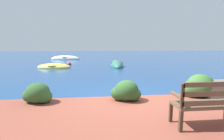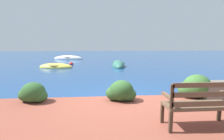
# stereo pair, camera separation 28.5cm
# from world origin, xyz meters

# --- Properties ---
(ground_plane) EXTENTS (80.00, 80.00, 0.00)m
(ground_plane) POSITION_xyz_m (0.00, 0.00, 0.00)
(ground_plane) COLOR navy
(park_bench) EXTENTS (1.30, 0.48, 0.93)m
(park_bench) POSITION_xyz_m (1.13, -2.15, 0.70)
(park_bench) COLOR #433123
(park_bench) RESTS_ON patio_terrace
(hedge_clump_far_left) EXTENTS (0.81, 0.59, 0.55)m
(hedge_clump_far_left) POSITION_xyz_m (-2.59, -0.36, 0.46)
(hedge_clump_far_left) COLOR #2D5628
(hedge_clump_far_left) RESTS_ON patio_terrace
(hedge_clump_left) EXTENTS (0.86, 0.62, 0.58)m
(hedge_clump_left) POSITION_xyz_m (-0.14, -0.42, 0.47)
(hedge_clump_left) COLOR #2D5628
(hedge_clump_left) RESTS_ON patio_terrace
(hedge_clump_centre) EXTENTS (1.03, 0.74, 0.70)m
(hedge_clump_centre) POSITION_xyz_m (2.14, -0.32, 0.52)
(hedge_clump_centre) COLOR #38662D
(hedge_clump_centre) RESTS_ON patio_terrace
(rowboat_nearest) EXTENTS (2.74, 1.61, 0.62)m
(rowboat_nearest) POSITION_xyz_m (-4.05, 8.42, 0.06)
(rowboat_nearest) COLOR #DBC64C
(rowboat_nearest) RESTS_ON ground_plane
(rowboat_mid) EXTENTS (1.12, 2.98, 0.87)m
(rowboat_mid) POSITION_xyz_m (0.83, 8.86, 0.07)
(rowboat_mid) COLOR #336B5B
(rowboat_mid) RESTS_ON ground_plane
(rowboat_far) EXTENTS (3.49, 1.42, 0.82)m
(rowboat_far) POSITION_xyz_m (-4.35, 15.83, 0.07)
(rowboat_far) COLOR silver
(rowboat_far) RESTS_ON ground_plane
(mooring_buoy) EXTENTS (0.41, 0.41, 0.37)m
(mooring_buoy) POSITION_xyz_m (-3.16, 10.19, 0.07)
(mooring_buoy) COLOR red
(mooring_buoy) RESTS_ON ground_plane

